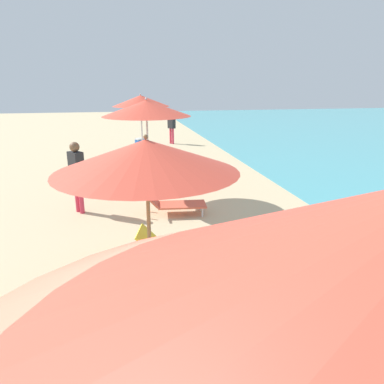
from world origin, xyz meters
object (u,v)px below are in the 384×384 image
at_px(lounger_second_inland, 218,321).
at_px(beach_ball, 225,170).
at_px(umbrella_second, 146,156).
at_px(lounger_third_shoreside, 182,178).
at_px(lounger_farthest_inland, 172,160).
at_px(person_walking_mid, 77,170).
at_px(cooler_box, 140,142).
at_px(lounger_second_shoreside, 177,247).
at_px(lounger_farthest_shoreside, 159,151).
at_px(person_walking_near, 172,125).
at_px(umbrella_farthest, 141,101).
at_px(umbrella_third, 146,108).
at_px(lounger_third_inland, 173,203).

xyz_separation_m(lounger_second_inland, beach_ball, (2.39, 7.91, -0.13)).
xyz_separation_m(umbrella_second, lounger_third_shoreside, (1.44, 5.89, -1.85)).
relative_size(lounger_third_shoreside, lounger_farthest_inland, 1.05).
relative_size(person_walking_mid, cooler_box, 3.21).
bearing_deg(lounger_second_inland, lounger_third_shoreside, 88.54).
height_order(lounger_second_shoreside, lounger_farthest_inland, lounger_farthest_inland).
height_order(lounger_farthest_shoreside, lounger_farthest_inland, lounger_farthest_shoreside).
xyz_separation_m(lounger_second_inland, person_walking_near, (1.57, 14.73, 0.63)).
xyz_separation_m(umbrella_farthest, cooler_box, (0.14, 4.19, -2.15)).
bearing_deg(umbrella_farthest, cooler_box, 88.03).
relative_size(lounger_third_shoreside, person_walking_near, 0.94).
bearing_deg(lounger_second_inland, umbrella_second, 131.68).
relative_size(lounger_second_shoreside, lounger_second_inland, 1.21).
height_order(lounger_second_inland, umbrella_third, umbrella_third).
bearing_deg(umbrella_farthest, beach_ball, -40.65).
bearing_deg(umbrella_second, person_walking_mid, 107.91).
distance_m(person_walking_near, beach_ball, 6.91).
relative_size(lounger_third_shoreside, cooler_box, 2.82).
height_order(person_walking_near, beach_ball, person_walking_near).
distance_m(lounger_third_inland, lounger_farthest_shoreside, 6.64).
distance_m(umbrella_second, umbrella_farthest, 9.22).
xyz_separation_m(beach_ball, cooler_box, (-2.45, 6.41, 0.01)).
bearing_deg(person_walking_near, lounger_farthest_inland, 46.22).
relative_size(lounger_second_shoreside, beach_ball, 4.11).
height_order(lounger_second_inland, lounger_farthest_shoreside, lounger_farthest_shoreside).
bearing_deg(lounger_third_shoreside, lounger_second_inland, -101.86).
xyz_separation_m(lounger_second_inland, lounger_third_inland, (0.12, 4.49, -0.03)).
bearing_deg(person_walking_mid, umbrella_farthest, -146.57).
distance_m(lounger_third_inland, cooler_box, 9.83).
bearing_deg(lounger_farthest_shoreside, lounger_third_shoreside, -89.97).
height_order(umbrella_third, lounger_third_shoreside, umbrella_third).
bearing_deg(cooler_box, person_walking_near, 14.29).
distance_m(lounger_third_inland, person_walking_mid, 2.35).
relative_size(lounger_farthest_inland, beach_ball, 3.85).
bearing_deg(lounger_farthest_shoreside, person_walking_mid, -115.74).
xyz_separation_m(lounger_second_inland, lounger_third_shoreside, (0.74, 6.82, -0.05)).
relative_size(lounger_second_inland, umbrella_third, 0.47).
xyz_separation_m(lounger_second_shoreside, umbrella_farthest, (-0.04, 8.01, 2.06)).
height_order(person_walking_near, cooler_box, person_walking_near).
distance_m(lounger_second_shoreside, person_walking_near, 12.75).
relative_size(person_walking_mid, beach_ball, 4.62).
xyz_separation_m(umbrella_third, beach_ball, (2.72, 2.23, -2.19)).
distance_m(umbrella_second, lounger_farthest_inland, 8.47).
bearing_deg(person_walking_near, beach_ball, 61.08).
height_order(umbrella_second, lounger_second_inland, umbrella_second).
bearing_deg(umbrella_third, lounger_second_shoreside, -87.22).
xyz_separation_m(umbrella_third, person_walking_mid, (-1.71, -0.61, -1.34)).
xyz_separation_m(umbrella_second, cooler_box, (0.65, 13.39, -1.92)).
relative_size(lounger_third_inland, lounger_farthest_inland, 1.07).
bearing_deg(person_walking_near, person_walking_mid, 33.75).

